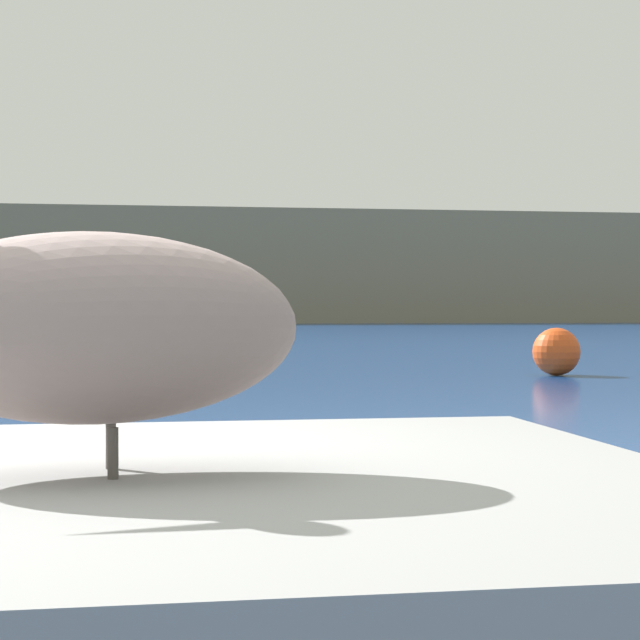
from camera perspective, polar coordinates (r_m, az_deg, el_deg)
hillside_backdrop at (r=80.54m, az=-10.12°, el=2.53°), size 140.00×17.24×7.42m
pier_dock at (r=3.33m, az=-11.41°, el=-12.58°), size 3.45×2.87×0.58m
pelican at (r=3.24m, az=-11.60°, el=-0.26°), size 1.48×0.62×0.94m
mooring_buoy at (r=17.87m, az=11.77°, el=-1.56°), size 0.74×0.74×0.74m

